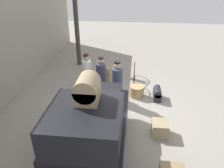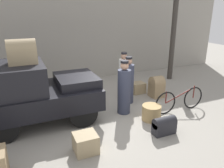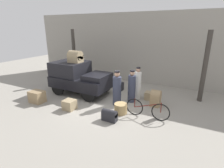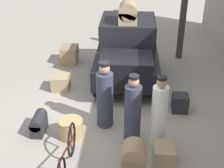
{
  "view_description": "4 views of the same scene",
  "coord_description": "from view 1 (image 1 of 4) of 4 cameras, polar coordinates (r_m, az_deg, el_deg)",
  "views": [
    {
      "loc": [
        -6.51,
        -0.53,
        4.49
      ],
      "look_at": [
        0.2,
        0.2,
        0.95
      ],
      "focal_mm": 35.0,
      "sensor_mm": 36.0,
      "label": 1
    },
    {
      "loc": [
        -2.3,
        -5.53,
        3.1
      ],
      "look_at": [
        0.2,
        0.2,
        0.95
      ],
      "focal_mm": 35.0,
      "sensor_mm": 36.0,
      "label": 2
    },
    {
      "loc": [
        3.88,
        -6.97,
        3.57
      ],
      "look_at": [
        0.2,
        0.2,
        0.95
      ],
      "focal_mm": 28.0,
      "sensor_mm": 36.0,
      "label": 3
    },
    {
      "loc": [
        6.86,
        0.64,
        4.52
      ],
      "look_at": [
        0.2,
        0.2,
        0.95
      ],
      "focal_mm": 50.0,
      "sensor_mm": 36.0,
      "label": 4
    }
  ],
  "objects": [
    {
      "name": "conductor_in_dark_uniform",
      "position": [
        8.7,
        -6.48,
        2.13
      ],
      "size": [
        0.35,
        0.35,
        1.66
      ],
      "color": "white",
      "rests_on": "ground"
    },
    {
      "name": "suitcase_small_leather",
      "position": [
        9.74,
        -1.96,
        2.85
      ],
      "size": [
        0.44,
        0.49,
        0.79
      ],
      "color": "#937A56",
      "rests_on": "ground"
    },
    {
      "name": "ground_plane",
      "position": [
        7.92,
        1.29,
        -6.84
      ],
      "size": [
        30.0,
        30.0,
        0.0
      ],
      "primitive_type": "plane",
      "color": "gray"
    },
    {
      "name": "porter_with_bicycle",
      "position": [
        7.99,
        1.31,
        -0.12
      ],
      "size": [
        0.4,
        0.4,
        1.68
      ],
      "color": "#33384C",
      "rests_on": "ground"
    },
    {
      "name": "bicycle",
      "position": [
        9.64,
        5.8,
        2.28
      ],
      "size": [
        1.83,
        0.04,
        0.78
      ],
      "color": "black",
      "rests_on": "ground"
    },
    {
      "name": "trunk_on_truck_roof",
      "position": [
        5.06,
        -6.49,
        -1.41
      ],
      "size": [
        0.71,
        0.54,
        0.63
      ],
      "color": "#9E8966",
      "rests_on": "truck"
    },
    {
      "name": "trunk_barrel_dark",
      "position": [
        8.63,
        11.73,
        -2.41
      ],
      "size": [
        0.61,
        0.28,
        0.48
      ],
      "color": "#232328",
      "rests_on": "ground"
    },
    {
      "name": "trunk_wicker_pale",
      "position": [
        8.01,
        -12.96,
        -5.17
      ],
      "size": [
        0.39,
        0.41,
        0.48
      ],
      "color": "#232328",
      "rests_on": "ground"
    },
    {
      "name": "porter_standing_middle",
      "position": [
        8.51,
        -2.85,
        1.5
      ],
      "size": [
        0.37,
        0.37,
        1.62
      ],
      "color": "#33384C",
      "rests_on": "ground"
    },
    {
      "name": "suitcase_tan_flat",
      "position": [
        6.9,
        12.36,
        -11.27
      ],
      "size": [
        0.52,
        0.49,
        0.44
      ],
      "color": "#9E8966",
      "rests_on": "ground"
    },
    {
      "name": "wicker_basket",
      "position": [
        8.71,
        6.46,
        -1.87
      ],
      "size": [
        0.56,
        0.56,
        0.44
      ],
      "color": "tan",
      "rests_on": "ground"
    },
    {
      "name": "canopy_pillar_right",
      "position": [
        11.33,
        -9.1,
        13.29
      ],
      "size": [
        0.23,
        0.23,
        3.47
      ],
      "color": "#38332D",
      "rests_on": "ground"
    },
    {
      "name": "truck",
      "position": [
        5.77,
        -5.63,
        -10.24
      ],
      "size": [
        3.25,
        1.82,
        1.75
      ],
      "color": "black",
      "rests_on": "ground"
    },
    {
      "name": "suitcase_black_upright",
      "position": [
        9.55,
        -5.99,
        0.85
      ],
      "size": [
        0.51,
        0.42,
        0.41
      ],
      "color": "#9E8966",
      "rests_on": "ground"
    }
  ]
}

